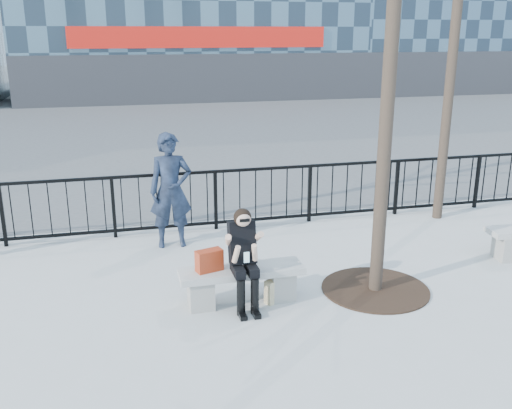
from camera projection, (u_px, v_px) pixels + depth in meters
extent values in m
plane|color=#A6A6A1|center=(242.00, 302.00, 7.65)|extent=(120.00, 120.00, 0.00)
cube|color=#474747|center=(154.00, 127.00, 21.56)|extent=(60.00, 23.00, 0.01)
cube|color=black|center=(204.00, 172.00, 10.12)|extent=(14.00, 0.05, 0.05)
cube|color=black|center=(205.00, 223.00, 10.40)|extent=(14.00, 0.05, 0.05)
cube|color=#2D2D30|center=(202.00, 79.00, 28.37)|extent=(18.00, 0.08, 2.40)
cube|color=#B3130B|center=(202.00, 37.00, 27.73)|extent=(12.60, 0.12, 1.00)
cube|color=#2D2D30|center=(499.00, 73.00, 32.36)|extent=(16.00, 0.08, 2.40)
cylinder|color=black|center=(394.00, 8.00, 6.91)|extent=(0.18, 0.18, 7.50)
cylinder|color=black|center=(455.00, 30.00, 10.10)|extent=(0.18, 0.18, 7.00)
cylinder|color=black|center=(375.00, 289.00, 8.00)|extent=(1.50, 1.50, 0.02)
cube|color=slate|center=(201.00, 293.00, 7.46)|extent=(0.32, 0.38, 0.40)
cube|color=slate|center=(281.00, 284.00, 7.72)|extent=(0.32, 0.38, 0.40)
cube|color=gray|center=(242.00, 271.00, 7.52)|extent=(1.65, 0.46, 0.09)
cube|color=slate|center=(507.00, 247.00, 9.04)|extent=(0.31, 0.37, 0.39)
cube|color=#A22E13|center=(209.00, 260.00, 7.39)|extent=(0.38, 0.25, 0.28)
cube|color=beige|center=(276.00, 290.00, 7.63)|extent=(0.36, 0.26, 0.32)
imported|color=black|center=(171.00, 191.00, 9.40)|extent=(0.71, 0.48, 1.92)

